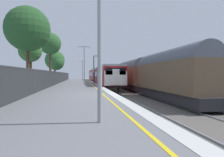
{
  "coord_description": "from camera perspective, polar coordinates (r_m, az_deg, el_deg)",
  "views": [
    {
      "loc": [
        -2.0,
        -15.33,
        1.46
      ],
      "look_at": [
        1.58,
        8.21,
        0.99
      ],
      "focal_mm": 33.75,
      "sensor_mm": 36.0,
      "label": 1
    }
  ],
  "objects": [
    {
      "name": "freight_train_adjacent_track",
      "position": [
        26.8,
        8.94,
        1.25
      ],
      "size": [
        2.6,
        28.27,
        4.62
      ],
      "color": "#232326",
      "rests_on": "ground"
    },
    {
      "name": "ground",
      "position": [
        16.15,
        8.17,
        -6.24
      ],
      "size": [
        17.4,
        110.0,
        1.21
      ],
      "color": "slate"
    },
    {
      "name": "platform_lamp_far",
      "position": [
        52.5,
        -8.03,
        2.67
      ],
      "size": [
        2.0,
        0.2,
        4.8
      ],
      "color": "#93999E",
      "rests_on": "ground"
    },
    {
      "name": "background_tree_left",
      "position": [
        52.52,
        -15.11,
        4.63
      ],
      "size": [
        4.69,
        4.74,
        7.26
      ],
      "color": "#473323",
      "rests_on": "ground"
    },
    {
      "name": "background_tree_centre",
      "position": [
        24.03,
        -21.92,
        12.02
      ],
      "size": [
        4.62,
        4.62,
        8.47
      ],
      "color": "#473323",
      "rests_on": "ground"
    },
    {
      "name": "platform_lamp_mid",
      "position": [
        29.45,
        -7.53,
        4.48
      ],
      "size": [
        2.0,
        0.2,
        5.38
      ],
      "color": "#93999E",
      "rests_on": "ground"
    },
    {
      "name": "signal_gantry",
      "position": [
        36.39,
        -4.51,
        3.45
      ],
      "size": [
        1.1,
        0.24,
        4.69
      ],
      "color": "#47474C",
      "rests_on": "ground"
    },
    {
      "name": "speed_limit_sign",
      "position": [
        32.76,
        -4.72,
        1.25
      ],
      "size": [
        0.59,
        0.08,
        2.39
      ],
      "color": "#59595B",
      "rests_on": "ground"
    },
    {
      "name": "platform_lamp_near",
      "position": [
        6.64,
        -3.36,
        18.23
      ],
      "size": [
        2.0,
        0.2,
        5.8
      ],
      "color": "#93999E",
      "rests_on": "ground"
    },
    {
      "name": "background_tree_right",
      "position": [
        28.93,
        -21.42,
        6.86
      ],
      "size": [
        2.93,
        2.93,
        5.96
      ],
      "color": "#473323",
      "rests_on": "ground"
    },
    {
      "name": "commuter_train_at_platform",
      "position": [
        44.05,
        -3.32,
        0.87
      ],
      "size": [
        2.83,
        40.2,
        3.81
      ],
      "color": "maroon",
      "rests_on": "ground"
    },
    {
      "name": "background_tree_back",
      "position": [
        36.72,
        -16.49,
        8.85
      ],
      "size": [
        3.6,
        3.6,
        8.36
      ],
      "color": "#473323",
      "rests_on": "ground"
    },
    {
      "name": "platform_back_fence",
      "position": [
        15.72,
        -21.33,
        -0.72
      ],
      "size": [
        0.07,
        99.0,
        1.87
      ],
      "color": "#282B2D",
      "rests_on": "ground"
    }
  ]
}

